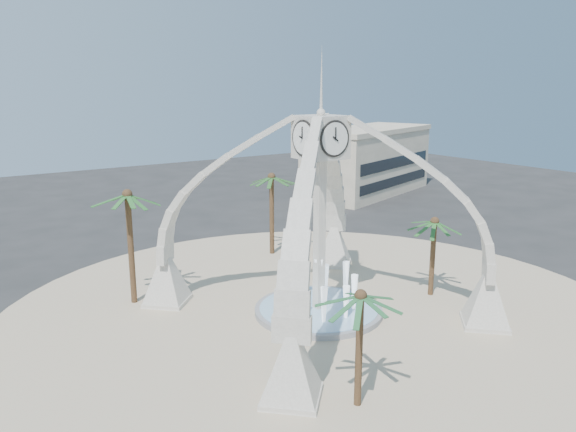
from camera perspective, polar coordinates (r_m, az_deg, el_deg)
ground at (r=35.81m, az=3.10°, el=-9.88°), size 140.00×140.00×0.00m
plaza at (r=35.80m, az=3.10°, el=-9.84°), size 40.00×40.00×0.06m
clock_tower at (r=33.79m, az=3.24°, el=0.29°), size 17.94×17.94×16.30m
fountain at (r=35.70m, az=3.11°, el=-9.46°), size 8.00×8.00×3.62m
building_ne at (r=74.40m, az=8.13°, el=5.61°), size 21.87×14.17×8.60m
palm_east at (r=38.39m, az=14.68°, el=-0.63°), size 4.73×4.73×5.90m
palm_west at (r=36.80m, az=-16.00°, el=1.91°), size 5.27×5.27×8.06m
palm_north at (r=46.29m, az=-1.68°, el=3.87°), size 4.47×4.47×7.40m
palm_south at (r=24.45m, az=7.39°, el=-8.22°), size 4.18×4.18×5.90m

